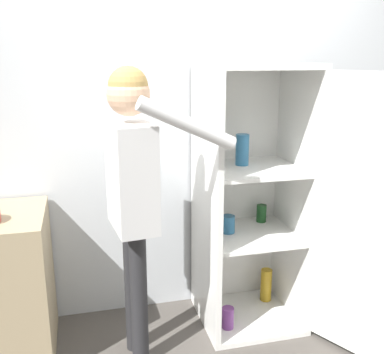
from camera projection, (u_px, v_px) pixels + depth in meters
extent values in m
cube|color=silver|center=(193.00, 131.00, 3.09)|extent=(7.00, 0.06, 2.55)
cube|color=white|center=(247.00, 315.00, 3.15)|extent=(0.65, 0.62, 0.04)
cube|color=white|center=(256.00, 66.00, 2.71)|extent=(0.65, 0.62, 0.04)
cube|color=white|center=(236.00, 187.00, 3.20)|extent=(0.65, 0.03, 1.66)
cube|color=white|center=(206.00, 203.00, 2.85)|extent=(0.04, 0.62, 1.66)
cube|color=white|center=(294.00, 196.00, 3.00)|extent=(0.03, 0.62, 1.66)
cube|color=white|center=(250.00, 234.00, 2.99)|extent=(0.58, 0.55, 0.02)
cube|color=white|center=(252.00, 169.00, 2.87)|extent=(0.58, 0.55, 0.02)
cube|color=white|center=(374.00, 225.00, 2.49)|extent=(0.34, 0.60, 1.66)
cylinder|color=#B78C1E|center=(266.00, 285.00, 3.28)|extent=(0.08, 0.08, 0.24)
cylinder|color=#723884|center=(228.00, 318.00, 2.95)|extent=(0.08, 0.08, 0.14)
cylinder|color=teal|center=(242.00, 150.00, 2.90)|extent=(0.09, 0.09, 0.20)
cylinder|color=#1E5123|center=(261.00, 213.00, 3.17)|extent=(0.07, 0.07, 0.12)
cylinder|color=teal|center=(228.00, 224.00, 2.97)|extent=(0.09, 0.09, 0.12)
cylinder|color=#262628|center=(133.00, 287.00, 2.72)|extent=(0.10, 0.10, 0.84)
cylinder|color=#262628|center=(139.00, 300.00, 2.58)|extent=(0.10, 0.10, 0.84)
cube|color=silver|center=(131.00, 177.00, 2.46)|extent=(0.26, 0.41, 0.59)
sphere|color=#DBAD89|center=(128.00, 94.00, 2.34)|extent=(0.23, 0.23, 0.23)
sphere|color=#AD894C|center=(128.00, 86.00, 2.33)|extent=(0.21, 0.21, 0.21)
cylinder|color=silver|center=(123.00, 173.00, 2.66)|extent=(0.08, 0.08, 0.56)
cylinder|color=silver|center=(188.00, 124.00, 2.28)|extent=(0.54, 0.14, 0.31)
cube|color=tan|center=(1.00, 287.00, 2.66)|extent=(0.57, 0.63, 0.90)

